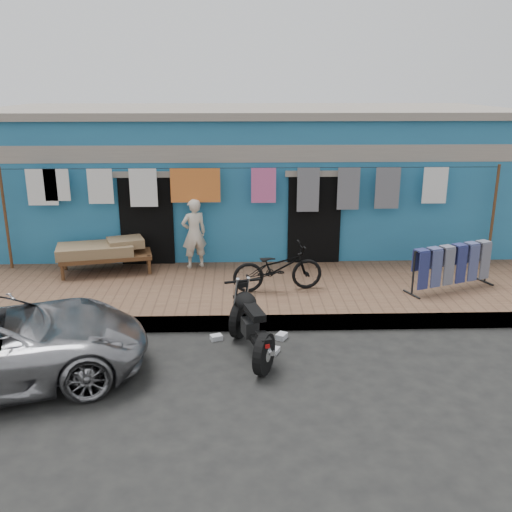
{
  "coord_description": "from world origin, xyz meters",
  "views": [
    {
      "loc": [
        -0.29,
        -7.14,
        3.96
      ],
      "look_at": [
        0.0,
        2.0,
        1.15
      ],
      "focal_mm": 40.0,
      "sensor_mm": 36.0,
      "label": 1
    }
  ],
  "objects_px": {
    "bicycle": "(278,263)",
    "motorcycle": "(251,322)",
    "jeans_rack": "(451,266)",
    "charpoy": "(106,257)",
    "seated_person": "(194,233)"
  },
  "relations": [
    {
      "from": "bicycle",
      "to": "jeans_rack",
      "type": "relative_size",
      "value": 0.91
    },
    {
      "from": "jeans_rack",
      "to": "charpoy",
      "type": "bearing_deg",
      "value": 169.68
    },
    {
      "from": "charpoy",
      "to": "jeans_rack",
      "type": "height_order",
      "value": "jeans_rack"
    },
    {
      "from": "bicycle",
      "to": "motorcycle",
      "type": "bearing_deg",
      "value": 156.54
    },
    {
      "from": "seated_person",
      "to": "motorcycle",
      "type": "relative_size",
      "value": 0.85
    },
    {
      "from": "motorcycle",
      "to": "charpoy",
      "type": "distance_m",
      "value": 4.32
    },
    {
      "from": "motorcycle",
      "to": "jeans_rack",
      "type": "xyz_separation_m",
      "value": [
        3.75,
        2.05,
        0.17
      ]
    },
    {
      "from": "jeans_rack",
      "to": "seated_person",
      "type": "bearing_deg",
      "value": 163.19
    },
    {
      "from": "charpoy",
      "to": "seated_person",
      "type": "bearing_deg",
      "value": 8.36
    },
    {
      "from": "bicycle",
      "to": "motorcycle",
      "type": "xyz_separation_m",
      "value": [
        -0.54,
        -2.08,
        -0.27
      ]
    },
    {
      "from": "seated_person",
      "to": "bicycle",
      "type": "xyz_separation_m",
      "value": [
        1.63,
        -1.43,
        -0.19
      ]
    },
    {
      "from": "bicycle",
      "to": "motorcycle",
      "type": "height_order",
      "value": "bicycle"
    },
    {
      "from": "motorcycle",
      "to": "charpoy",
      "type": "height_order",
      "value": "motorcycle"
    },
    {
      "from": "seated_person",
      "to": "jeans_rack",
      "type": "relative_size",
      "value": 0.79
    },
    {
      "from": "motorcycle",
      "to": "jeans_rack",
      "type": "distance_m",
      "value": 4.28
    }
  ]
}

